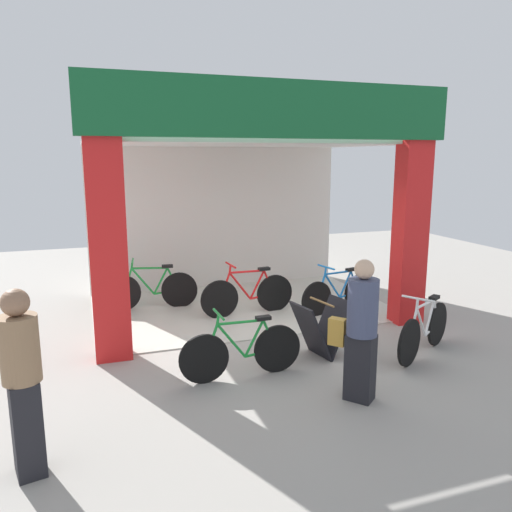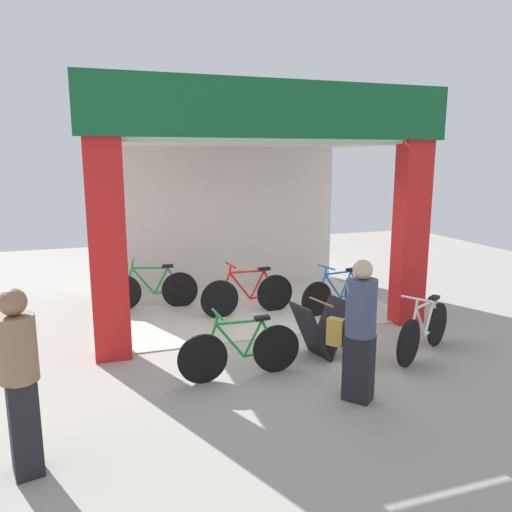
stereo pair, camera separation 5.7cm
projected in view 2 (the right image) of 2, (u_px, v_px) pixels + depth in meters
ground_plane at (273, 338)px, 7.90m from camera, size 18.70×18.70×0.00m
shop_facade at (241, 199)px, 9.06m from camera, size 5.55×3.75×3.86m
bicycle_inside_0 at (338, 293)px, 9.11m from camera, size 1.60×0.49×0.90m
bicycle_inside_1 at (248, 294)px, 8.97m from camera, size 1.75×0.48×0.96m
bicycle_inside_2 at (152, 289)px, 9.33m from camera, size 1.70×0.47×0.94m
bicycle_parked_0 at (241, 351)px, 6.43m from camera, size 1.63×0.45×0.90m
bicycle_parked_1 at (424, 331)px, 7.15m from camera, size 1.46×0.89×0.92m
sandwich_board_sign at (320, 329)px, 7.10m from camera, size 0.84×0.66×0.82m
pedestrian_0 at (20, 380)px, 4.36m from camera, size 0.40×0.40×1.72m
pedestrian_1 at (359, 329)px, 5.74m from camera, size 0.54×0.59×1.68m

